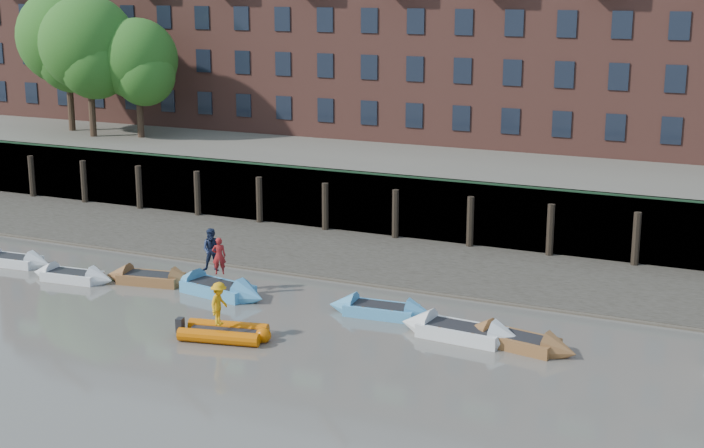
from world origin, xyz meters
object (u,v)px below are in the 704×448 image
Objects in this scene: rowboat_5 at (462,332)px; rib_tender at (227,332)px; rowboat_3 at (218,289)px; person_rib_crew at (219,304)px; rowboat_1 at (72,276)px; person_rower_a at (219,256)px; rowboat_6 at (518,341)px; person_rower_b at (212,250)px; rowboat_2 at (151,278)px; rowboat_0 at (13,260)px; rowboat_4 at (381,310)px.

rib_tender is (-7.85, -3.68, 0.00)m from rowboat_5.
person_rib_crew is at bearing -46.78° from rowboat_3.
person_rower_a is (7.09, 0.91, 1.53)m from rowboat_1.
rowboat_3 reaches higher than rowboat_6.
rowboat_3 is at bearing 113.90° from rib_tender.
rowboat_6 reaches higher than rib_tender.
person_rower_b reaches higher than rib_tender.
rib_tender is 5.99m from person_rower_b.
person_rower_b is at bearing 161.51° from rowboat_3.
rowboat_5 is (14.57, -0.84, 0.03)m from rowboat_2.
rowboat_0 is at bearing -31.75° from person_rower_a.
rowboat_6 is (2.13, -0.00, -0.02)m from rowboat_5.
person_rib_crew reaches higher than rowboat_2.
rowboat_4 is at bearing 13.27° from rowboat_3.
rib_tender is at bearing -20.90° from rowboat_0.
rowboat_3 is at bearing -179.35° from rowboat_5.
person_rib_crew reaches higher than rib_tender.
rowboat_2 reaches higher than rowboat_1.
rowboat_3 is 5.42m from rib_tender.
rowboat_6 is at bearing -12.68° from rowboat_2.
rowboat_5 is at bearing 6.37° from rowboat_3.
rowboat_2 is 14.59m from rowboat_5.
rowboat_4 is 5.95m from rowboat_6.
rowboat_6 is at bearing 4.24° from rowboat_5.
person_rower_a is at bearing -13.23° from rowboat_2.
rowboat_1 is 1.20× the size of rib_tender.
rowboat_1 is at bearing 64.41° from person_rib_crew.
rowboat_0 is at bearing -170.44° from rowboat_6.
rowboat_0 reaches higher than rib_tender.
rowboat_5 is (22.17, -0.51, 0.04)m from rowboat_0.
rowboat_4 is 3.88m from rowboat_5.
rowboat_2 is 0.99× the size of rowboat_4.
rowboat_5 reaches higher than rib_tender.
rib_tender is 2.20× the size of person_rower_a.
rowboat_2 is at bearing 13.29° from rowboat_1.
rowboat_4 is (14.25, 1.41, 0.02)m from rowboat_1.
rowboat_3 is 1.46× the size of rib_tender.
person_rib_crew is at bearing -174.50° from rib_tender.
rowboat_1 is at bearing -174.76° from rowboat_5.
person_rower_b reaches higher than rowboat_3.
rowboat_0 is 2.59× the size of person_rib_crew.
rowboat_3 is 1.12× the size of rowboat_4.
rowboat_0 is 11.14m from rowboat_3.
rowboat_5 is at bearing -13.09° from rowboat_2.
person_rower_b reaches higher than rowboat_0.
rowboat_0 is 0.84× the size of rowboat_5.
rowboat_1 is 20.10m from rowboat_6.
person_rib_crew reaches higher than rowboat_0.
rowboat_5 reaches higher than rowboat_6.
rowboat_5 is 9.01m from person_rib_crew.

